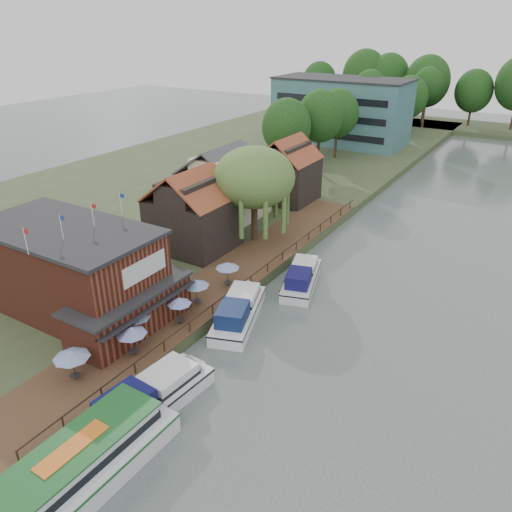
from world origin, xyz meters
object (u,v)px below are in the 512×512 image
Objects in this scene: umbrella_2 at (137,325)px; umbrella_4 at (197,292)px; umbrella_0 at (73,365)px; umbrella_1 at (132,341)px; hotel_block at (341,111)px; cruiser_1 at (238,308)px; tour_boat at (66,477)px; cottage_c at (287,169)px; willow at (254,195)px; cottage_a at (192,210)px; cottage_b at (224,182)px; umbrella_3 at (180,311)px; cruiser_2 at (302,275)px; swan at (95,482)px; umbrella_5 at (228,274)px; pub at (86,274)px; cruiser_0 at (150,394)px.

umbrella_2 is 6.37m from umbrella_4.
umbrella_1 is (1.41, 4.05, 0.00)m from umbrella_0.
umbrella_4 is at bearing -77.36° from hotel_block.
hotel_block is 2.52× the size of cruiser_1.
tour_boat is at bearing -62.44° from umbrella_2.
willow reaches higher than cottage_c.
cottage_a is 0.90× the size of cottage_b.
umbrella_3 is (1.63, 9.08, 0.00)m from umbrella_0.
cottage_a is 3.50× the size of umbrella_0.
cruiser_2 is (1.71, 8.36, -0.09)m from cruiser_1.
hotel_block reaches higher than tour_boat.
umbrella_3 reaches higher than swan.
umbrella_5 is at bearing 84.94° from umbrella_4.
cottage_b is 9.85m from cottage_c.
cruiser_1 is 8.54m from cruiser_2.
swan is (5.38, -8.71, -2.07)m from umbrella_1.
pub is at bearing 134.68° from tour_boat.
umbrella_2 is (0.14, 5.81, 0.00)m from umbrella_0.
cruiser_0 is at bearing 102.43° from swan.
tour_boat is at bearing -46.20° from pub.
cruiser_0 is (19.20, -76.24, -5.86)m from hotel_block.
umbrella_5 is at bearing -73.86° from cottage_c.
umbrella_3 is at bearing -142.06° from cruiser_1.
cottage_a is 22.82m from umbrella_0.
cottage_c is 0.81× the size of cruiser_0.
umbrella_2 is (5.88, -0.79, -2.36)m from pub.
hotel_block is 2.99× the size of cottage_c.
hotel_block reaches higher than umbrella_0.
willow is 1.10× the size of cruiser_2.
umbrella_1 and umbrella_5 have the same top height.
willow is 4.24× the size of umbrella_0.
cottage_a is at bearing 163.61° from cruiser_2.
pub reaches higher than tour_boat.
umbrella_1 is 0.25× the size of cruiser_2.
hotel_block reaches higher than cottage_c.
cottage_c is 3.58× the size of umbrella_2.
umbrella_1 is at bearing 70.83° from umbrella_0.
swan is at bearing -58.29° from umbrella_1.
cottage_b is at bearing 146.31° from willow.
umbrella_2 reaches higher than cruiser_1.
cottage_a reaches higher than cruiser_0.
willow is at bearing 102.41° from umbrella_4.
umbrella_0 is (5.74, -40.60, -2.96)m from cottage_c.
pub is 6.38m from umbrella_2.
umbrella_5 reaches higher than cruiser_2.
tour_boat reaches higher than cruiser_2.
umbrella_4 is 1.00× the size of umbrella_5.
tour_boat is (16.00, -37.51, -3.73)m from cottage_b.
cottage_a is 15.34m from umbrella_3.
cottage_c is at bearing 90.00° from pub.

